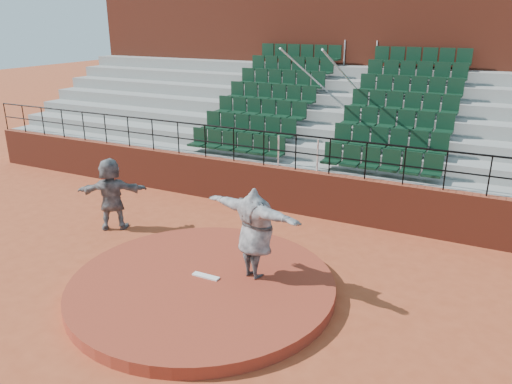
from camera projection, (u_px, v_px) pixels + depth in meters
ground at (202, 291)px, 10.41m from camera, size 90.00×90.00×0.00m
pitchers_mound at (202, 285)px, 10.37m from camera, size 5.50×5.50×0.25m
pitching_rubber at (206, 276)px, 10.45m from camera, size 0.60×0.15×0.03m
boundary_wall at (295, 191)px, 14.41m from camera, size 24.00×0.30×1.30m
wall_railing at (296, 144)px, 13.96m from camera, size 24.04×0.05×1.03m
seating_deck at (336, 138)px, 17.23m from camera, size 24.00×5.97×4.63m
press_box_facade at (369, 66)px, 19.86m from camera, size 24.00×3.00×7.10m
pitcher at (255, 233)px, 10.18m from camera, size 2.49×1.22×1.96m
fielder at (112, 194)px, 13.18m from camera, size 1.85×1.45×1.96m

